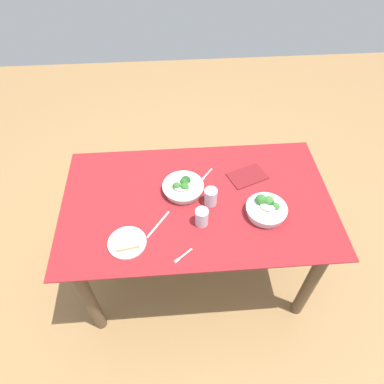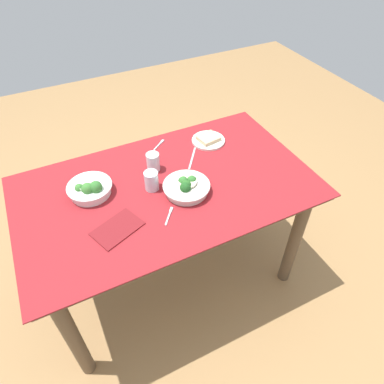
{
  "view_description": "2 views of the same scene",
  "coord_description": "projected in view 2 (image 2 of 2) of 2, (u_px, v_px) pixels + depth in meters",
  "views": [
    {
      "loc": [
        0.12,
        1.18,
        2.2
      ],
      "look_at": [
        0.02,
        -0.04,
        0.8
      ],
      "focal_mm": 32.19,
      "sensor_mm": 36.0,
      "label": 1
    },
    {
      "loc": [
        -0.45,
        -1.19,
        1.94
      ],
      "look_at": [
        0.08,
        -0.11,
        0.8
      ],
      "focal_mm": 32.55,
      "sensor_mm": 36.0,
      "label": 2
    }
  ],
  "objects": [
    {
      "name": "broccoli_bowl_far",
      "position": [
        90.0,
        189.0,
        1.65
      ],
      "size": [
        0.21,
        0.21,
        0.1
      ],
      "color": "white",
      "rests_on": "dining_table"
    },
    {
      "name": "fork_by_far_bowl",
      "position": [
        159.0,
        144.0,
        1.97
      ],
      "size": [
        0.09,
        0.08,
        0.0
      ],
      "rotation": [
        0.0,
        0.0,
        0.66
      ],
      "color": "#B7B7BC",
      "rests_on": "dining_table"
    },
    {
      "name": "fork_by_near_bowl",
      "position": [
        169.0,
        215.0,
        1.57
      ],
      "size": [
        0.08,
        0.09,
        0.0
      ],
      "rotation": [
        0.0,
        0.0,
        0.9
      ],
      "color": "#B7B7BC",
      "rests_on": "dining_table"
    },
    {
      "name": "table_knife_left",
      "position": [
        192.0,
        158.0,
        1.88
      ],
      "size": [
        0.12,
        0.16,
        0.0
      ],
      "primitive_type": "cube",
      "rotation": [
        0.0,
        0.0,
        0.94
      ],
      "color": "#B7B7BC",
      "rests_on": "dining_table"
    },
    {
      "name": "ground_plane",
      "position": [
        173.0,
        274.0,
        2.25
      ],
      "size": [
        6.0,
        6.0,
        0.0
      ],
      "primitive_type": "plane",
      "color": "#9E7547"
    },
    {
      "name": "dining_table",
      "position": [
        168.0,
        204.0,
        1.8
      ],
      "size": [
        1.46,
        0.86,
        0.77
      ],
      "color": "maroon",
      "rests_on": "ground_plane"
    },
    {
      "name": "water_glass_side",
      "position": [
        151.0,
        181.0,
        1.67
      ],
      "size": [
        0.07,
        0.07,
        0.1
      ],
      "primitive_type": "cylinder",
      "color": "silver",
      "rests_on": "dining_table"
    },
    {
      "name": "broccoli_bowl_near",
      "position": [
        186.0,
        187.0,
        1.67
      ],
      "size": [
        0.23,
        0.23,
        0.08
      ],
      "color": "silver",
      "rests_on": "dining_table"
    },
    {
      "name": "napkin_folded_upper",
      "position": [
        117.0,
        229.0,
        1.51
      ],
      "size": [
        0.24,
        0.2,
        0.01
      ],
      "primitive_type": "cube",
      "rotation": [
        0.0,
        0.0,
        0.38
      ],
      "color": "maroon",
      "rests_on": "dining_table"
    },
    {
      "name": "water_glass_center",
      "position": [
        153.0,
        162.0,
        1.78
      ],
      "size": [
        0.07,
        0.07,
        0.1
      ],
      "primitive_type": "cylinder",
      "color": "silver",
      "rests_on": "dining_table"
    },
    {
      "name": "bread_side_plate",
      "position": [
        208.0,
        140.0,
        1.98
      ],
      "size": [
        0.19,
        0.19,
        0.03
      ],
      "color": "silver",
      "rests_on": "dining_table"
    }
  ]
}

